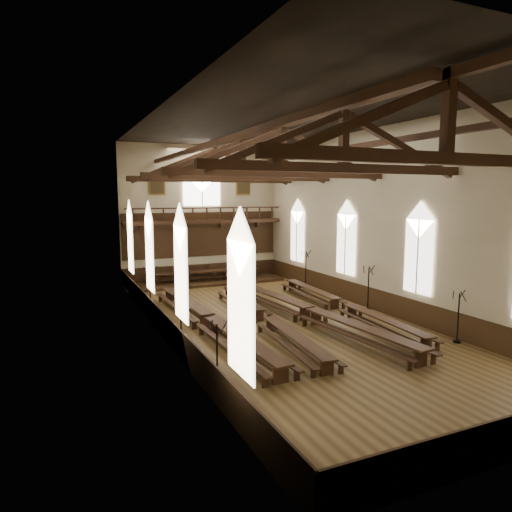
% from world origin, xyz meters
% --- Properties ---
extents(ground, '(26.00, 26.00, 0.00)m').
position_xyz_m(ground, '(0.00, 0.00, 0.00)').
color(ground, brown).
rests_on(ground, ground).
extents(room_walls, '(26.00, 26.00, 26.00)m').
position_xyz_m(room_walls, '(0.00, 0.00, 6.46)').
color(room_walls, '#C8B697').
rests_on(room_walls, ground).
extents(wainscot_band, '(12.00, 26.00, 1.20)m').
position_xyz_m(wainscot_band, '(0.00, 0.00, 0.60)').
color(wainscot_band, '#372210').
rests_on(wainscot_band, ground).
extents(side_windows, '(11.85, 19.80, 4.50)m').
position_xyz_m(side_windows, '(-0.00, -0.00, 3.74)').
color(side_windows, white).
rests_on(side_windows, room_walls).
extents(end_window, '(2.80, 0.12, 3.80)m').
position_xyz_m(end_window, '(0.00, 12.90, 7.22)').
color(end_window, white).
rests_on(end_window, room_walls).
extents(minstrels_gallery, '(11.80, 1.24, 3.70)m').
position_xyz_m(minstrels_gallery, '(0.00, 12.66, 3.91)').
color(minstrels_gallery, '#351A11').
rests_on(minstrels_gallery, room_walls).
extents(portraits, '(7.75, 0.09, 1.45)m').
position_xyz_m(portraits, '(0.00, 12.90, 7.10)').
color(portraits, brown).
rests_on(portraits, room_walls).
extents(roof_trusses, '(11.70, 25.70, 2.80)m').
position_xyz_m(roof_trusses, '(0.00, -0.00, 8.22)').
color(roof_trusses, '#351A11').
rests_on(roof_trusses, room_walls).
extents(refectory_row_a, '(1.75, 14.40, 0.75)m').
position_xyz_m(refectory_row_a, '(-3.71, 0.22, 0.54)').
color(refectory_row_a, '#351A11').
rests_on(refectory_row_a, ground).
extents(refectory_row_b, '(1.92, 13.67, 0.66)m').
position_xyz_m(refectory_row_b, '(-0.99, -0.19, 0.48)').
color(refectory_row_b, '#351A11').
rests_on(refectory_row_b, ground).
extents(refectory_row_c, '(2.19, 14.71, 0.77)m').
position_xyz_m(refectory_row_c, '(1.35, -0.49, 0.56)').
color(refectory_row_c, '#351A11').
rests_on(refectory_row_c, ground).
extents(refectory_row_d, '(1.78, 13.72, 0.67)m').
position_xyz_m(refectory_row_d, '(3.95, 0.33, 0.49)').
color(refectory_row_d, '#351A11').
rests_on(refectory_row_d, ground).
extents(dais, '(11.40, 2.82, 0.19)m').
position_xyz_m(dais, '(-0.32, 11.40, 0.09)').
color(dais, '#372210').
rests_on(dais, ground).
extents(high_table, '(8.08, 1.44, 0.75)m').
position_xyz_m(high_table, '(-0.32, 11.40, 0.83)').
color(high_table, '#351A11').
rests_on(high_table, dais).
extents(high_chairs, '(5.87, 0.47, 0.97)m').
position_xyz_m(high_chairs, '(-0.32, 12.18, 0.72)').
color(high_chairs, '#351A11').
rests_on(high_chairs, dais).
extents(candelabrum_left_near, '(0.68, 0.70, 2.33)m').
position_xyz_m(candelabrum_left_near, '(-5.55, -6.07, 0.71)').
color(candelabrum_left_near, black).
rests_on(candelabrum_left_near, ground).
extents(candelabrum_left_mid, '(0.69, 0.66, 2.29)m').
position_xyz_m(candelabrum_left_mid, '(-5.55, -1.48, 0.70)').
color(candelabrum_left_mid, black).
rests_on(candelabrum_left_mid, ground).
extents(candelabrum_left_far, '(0.76, 0.74, 2.55)m').
position_xyz_m(candelabrum_left_far, '(-5.55, 5.01, 0.77)').
color(candelabrum_left_far, black).
rests_on(candelabrum_left_far, ground).
extents(candelabrum_right_near, '(0.69, 0.68, 2.32)m').
position_xyz_m(candelabrum_right_near, '(5.55, -5.88, 0.70)').
color(candelabrum_right_near, black).
rests_on(candelabrum_right_near, ground).
extents(candelabrum_right_mid, '(0.75, 0.75, 2.53)m').
position_xyz_m(candelabrum_right_mid, '(5.55, 0.28, 0.77)').
color(candelabrum_right_mid, black).
rests_on(candelabrum_right_mid, ground).
extents(candelabrum_right_far, '(0.78, 0.77, 2.63)m').
position_xyz_m(candelabrum_right_far, '(5.55, 7.11, 0.80)').
color(candelabrum_right_far, black).
rests_on(candelabrum_right_far, ground).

